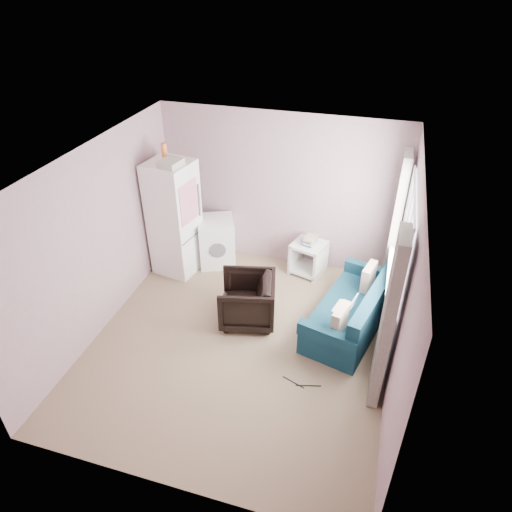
% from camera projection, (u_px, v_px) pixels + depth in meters
% --- Properties ---
extents(room, '(3.84, 4.24, 2.54)m').
position_uv_depth(room, '(240.00, 264.00, 5.43)').
color(room, '#967E62').
rests_on(room, ground).
extents(armchair, '(0.85, 0.88, 0.76)m').
position_uv_depth(armchair, '(247.00, 298.00, 6.28)').
color(armchair, black).
rests_on(armchair, ground).
extents(fridge, '(0.74, 0.73, 2.10)m').
position_uv_depth(fridge, '(174.00, 218.00, 7.05)').
color(fridge, white).
rests_on(fridge, ground).
extents(washing_machine, '(0.75, 0.75, 0.80)m').
position_uv_depth(washing_machine, '(216.00, 240.00, 7.48)').
color(washing_machine, white).
rests_on(washing_machine, ground).
extents(side_table, '(0.60, 0.60, 0.66)m').
position_uv_depth(side_table, '(308.00, 255.00, 7.30)').
color(side_table, white).
rests_on(side_table, ground).
extents(sofa, '(1.18, 1.86, 0.77)m').
position_uv_depth(sofa, '(353.00, 312.00, 6.19)').
color(sofa, '#113B4E').
rests_on(sofa, ground).
extents(window_dressing, '(0.17, 2.62, 2.18)m').
position_uv_depth(window_dressing, '(392.00, 266.00, 5.65)').
color(window_dressing, white).
rests_on(window_dressing, ground).
extents(floor_cables, '(0.48, 0.12, 0.01)m').
position_uv_depth(floor_cables, '(301.00, 384.00, 5.50)').
color(floor_cables, black).
rests_on(floor_cables, ground).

